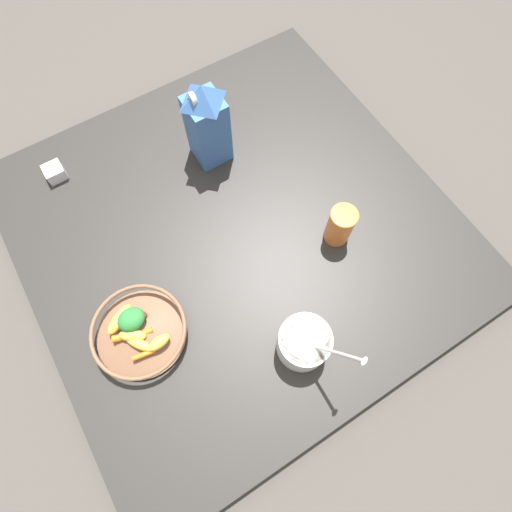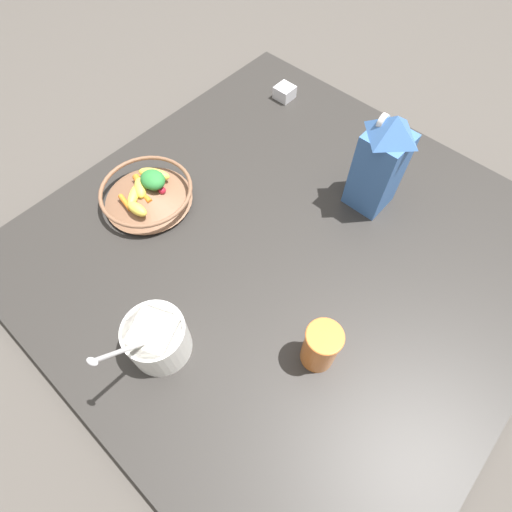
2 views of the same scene
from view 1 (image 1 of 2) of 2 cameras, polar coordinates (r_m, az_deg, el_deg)
The scene contains 7 objects.
ground_plane at distance 1.15m, azimuth -2.72°, elevation 3.17°, with size 6.00×6.00×0.00m, color #4C4742.
countertop at distance 1.13m, azimuth -2.77°, elevation 3.69°, with size 1.12×1.12×0.05m.
fruit_bowl at distance 1.02m, azimuth -16.40°, elevation -10.28°, with size 0.23×0.23×0.08m.
milk_carton at distance 1.13m, azimuth -7.05°, elevation 18.30°, with size 0.10×0.10×0.27m.
yogurt_tub at distance 0.96m, azimuth 6.85°, elevation -12.19°, with size 0.17×0.12×0.25m.
drinking_cup at distance 1.06m, azimuth 11.94°, elevation 4.33°, with size 0.07×0.07×0.12m.
spice_jar at distance 1.31m, azimuth -26.76°, elevation 10.61°, with size 0.05×0.05×0.04m.
Camera 1 is at (0.44, -0.21, 1.04)m, focal length 28.00 mm.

